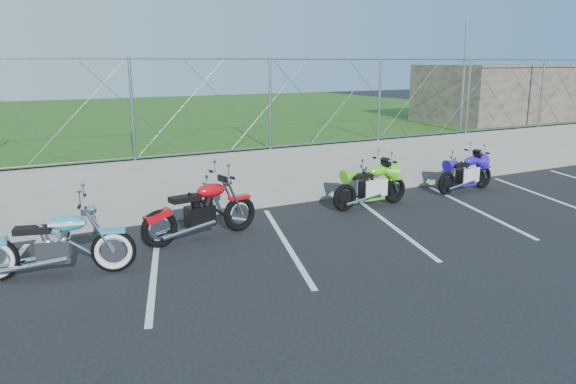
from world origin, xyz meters
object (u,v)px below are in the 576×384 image
cruiser_turquoise (57,247)px  sportbike_blue (466,175)px  sportbike_green (372,187)px  naked_orange (203,212)px

cruiser_turquoise → sportbike_blue: bearing=22.2°
cruiser_turquoise → sportbike_green: cruiser_turquoise is taller
sportbike_green → naked_orange: bearing=-176.9°
sportbike_green → sportbike_blue: bearing=-0.3°
sportbike_green → sportbike_blue: 3.03m
naked_orange → sportbike_blue: 7.18m
naked_orange → sportbike_blue: bearing=-4.8°
cruiser_turquoise → sportbike_green: size_ratio=1.13×
naked_orange → sportbike_green: bearing=-3.4°
sportbike_blue → sportbike_green: bearing=177.6°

